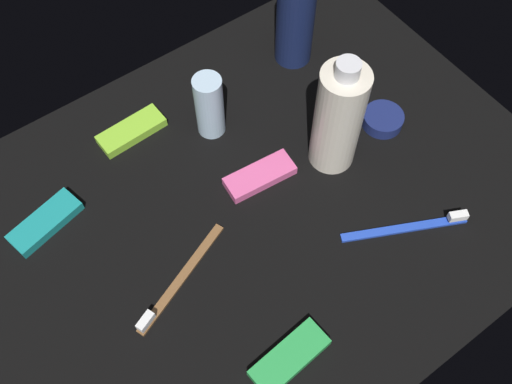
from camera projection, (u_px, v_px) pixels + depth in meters
ground_plane at (256, 204)px, 82.72cm from camera, size 84.00×64.00×1.20cm
lotion_bottle at (296, 16)px, 88.76cm from camera, size 6.03×6.03×19.81cm
bodywash_bottle at (337, 117)px, 78.44cm from camera, size 6.74×6.74×19.97cm
deodorant_stick at (209, 106)px, 84.07cm from camera, size 4.28×4.28×10.93cm
toothbrush_brown at (177, 283)px, 75.44cm from camera, size 17.15×7.81×2.10cm
toothbrush_blue at (412, 226)px, 79.65cm from camera, size 16.72×8.94×2.10cm
snack_bar_lime at (132, 131)px, 87.61cm from camera, size 10.56×4.44×1.50cm
snack_bar_teal at (45, 222)px, 79.78cm from camera, size 11.04×6.28×1.50cm
snack_bar_green at (289, 358)px, 70.44cm from camera, size 10.70×4.86×1.50cm
snack_bar_pink at (260, 176)px, 83.56cm from camera, size 10.73×4.97×1.50cm
cream_tin_left at (381, 118)px, 88.50cm from camera, size 6.25×6.25×2.01cm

